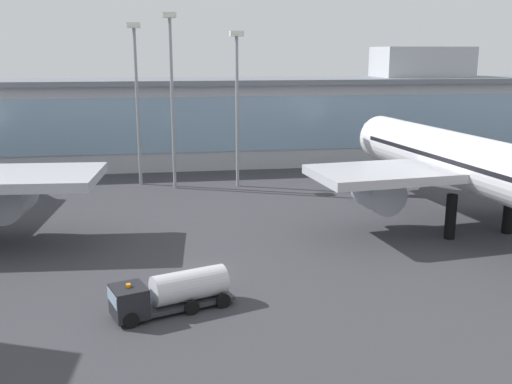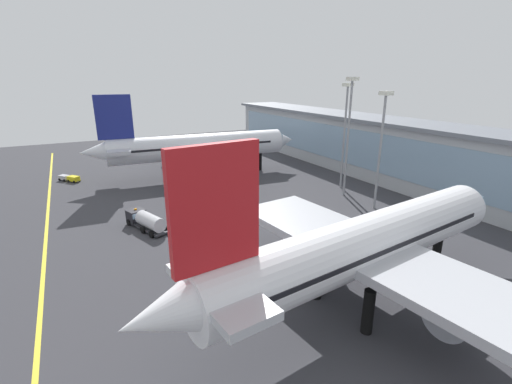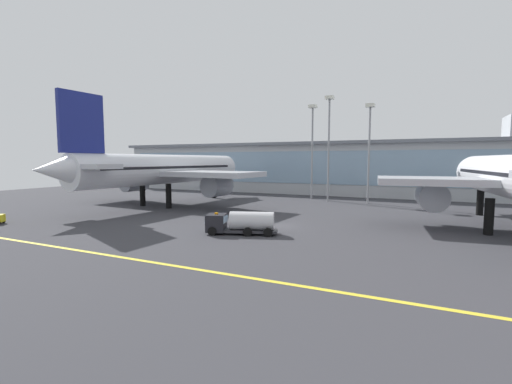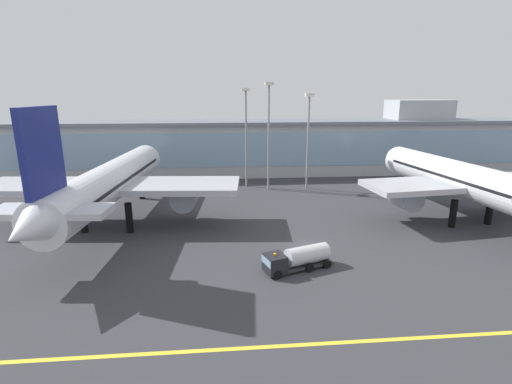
% 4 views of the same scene
% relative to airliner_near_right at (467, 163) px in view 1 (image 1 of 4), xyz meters
% --- Properties ---
extents(ground_plane, '(199.83, 199.83, 0.00)m').
position_rel_airliner_near_right_xyz_m(ground_plane, '(-28.70, -8.76, -7.12)').
color(ground_plane, '#38383D').
extents(terminal_building, '(145.74, 14.00, 19.55)m').
position_rel_airliner_near_right_xyz_m(terminal_building, '(-27.13, 41.66, 0.47)').
color(terminal_building, '#ADB2B7').
rests_on(terminal_building, ground).
extents(airliner_near_right, '(34.46, 49.11, 19.43)m').
position_rel_airliner_near_right_xyz_m(airliner_near_right, '(0.00, 0.00, 0.00)').
color(airliner_near_right, black).
rests_on(airliner_near_right, ground).
extents(fuel_tanker_truck, '(9.34, 5.38, 2.90)m').
position_rel_airliner_near_right_xyz_m(fuel_tanker_truck, '(-31.79, -16.28, -5.62)').
color(fuel_tanker_truck, black).
rests_on(fuel_tanker_truck, ground).
extents(apron_light_mast_west, '(1.80, 1.80, 23.74)m').
position_rel_airliner_near_right_xyz_m(apron_light_mast_west, '(-30.36, 24.27, 8.40)').
color(apron_light_mast_west, gray).
rests_on(apron_light_mast_west, ground).
extents(apron_light_mast_centre, '(1.80, 1.80, 22.55)m').
position_rel_airliner_near_right_xyz_m(apron_light_mast_centre, '(-35.18, 27.55, 7.74)').
color(apron_light_mast_centre, gray).
rests_on(apron_light_mast_centre, ground).
extents(apron_light_mast_east, '(1.80, 1.80, 21.41)m').
position_rel_airliner_near_right_xyz_m(apron_light_mast_east, '(-21.49, 24.07, 7.10)').
color(apron_light_mast_east, gray).
rests_on(apron_light_mast_east, ground).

